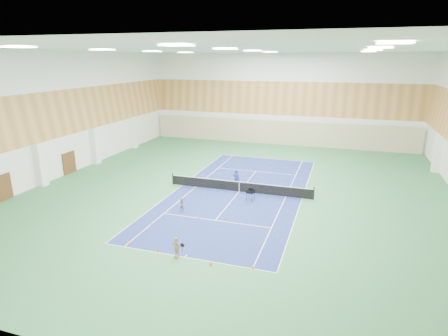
% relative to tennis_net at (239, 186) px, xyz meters
% --- Properties ---
extents(ground, '(40.00, 40.00, 0.00)m').
position_rel_tennis_net_xyz_m(ground, '(0.00, 0.00, -0.55)').
color(ground, '#307042').
rests_on(ground, ground).
extents(room_shell, '(36.00, 40.00, 12.00)m').
position_rel_tennis_net_xyz_m(room_shell, '(0.00, 0.00, 5.45)').
color(room_shell, white).
rests_on(room_shell, ground).
extents(wood_cladding, '(36.00, 40.00, 8.00)m').
position_rel_tennis_net_xyz_m(wood_cladding, '(0.00, 0.00, 7.45)').
color(wood_cladding, '#C68949').
rests_on(wood_cladding, room_shell).
extents(ceiling_light_grid, '(21.40, 25.40, 0.06)m').
position_rel_tennis_net_xyz_m(ceiling_light_grid, '(0.00, 0.00, 11.37)').
color(ceiling_light_grid, silver).
rests_on(ceiling_light_grid, room_shell).
extents(court_surface, '(10.97, 23.77, 0.01)m').
position_rel_tennis_net_xyz_m(court_surface, '(0.00, 0.00, -0.55)').
color(court_surface, navy).
rests_on(court_surface, ground).
extents(tennis_balls_scatter, '(10.57, 22.77, 0.07)m').
position_rel_tennis_net_xyz_m(tennis_balls_scatter, '(0.00, 0.00, -0.50)').
color(tennis_balls_scatter, '#BEDC25').
rests_on(tennis_balls_scatter, ground).
extents(tennis_net, '(12.80, 0.10, 1.10)m').
position_rel_tennis_net_xyz_m(tennis_net, '(0.00, 0.00, 0.00)').
color(tennis_net, black).
rests_on(tennis_net, ground).
extents(back_curtain, '(35.40, 0.16, 3.20)m').
position_rel_tennis_net_xyz_m(back_curtain, '(0.00, 19.75, 1.05)').
color(back_curtain, '#C6B793').
rests_on(back_curtain, ground).
extents(door_left_a, '(0.08, 1.80, 2.20)m').
position_rel_tennis_net_xyz_m(door_left_a, '(-17.92, -8.00, 0.55)').
color(door_left_a, '#593319').
rests_on(door_left_a, ground).
extents(door_left_b, '(0.08, 1.80, 2.20)m').
position_rel_tennis_net_xyz_m(door_left_b, '(-17.92, 0.00, 0.55)').
color(door_left_b, '#593319').
rests_on(door_left_b, ground).
extents(coach, '(0.69, 0.51, 1.75)m').
position_rel_tennis_net_xyz_m(coach, '(-0.51, 0.85, 0.32)').
color(coach, navy).
rests_on(coach, ground).
extents(child_court, '(0.55, 0.44, 1.08)m').
position_rel_tennis_net_xyz_m(child_court, '(-2.97, -5.60, -0.01)').
color(child_court, gray).
rests_on(child_court, ground).
extents(child_apron, '(0.83, 0.61, 1.31)m').
position_rel_tennis_net_xyz_m(child_apron, '(-0.46, -12.03, 0.10)').
color(child_apron, tan).
rests_on(child_apron, ground).
extents(ball_cart, '(0.68, 0.68, 0.99)m').
position_rel_tennis_net_xyz_m(ball_cart, '(1.46, -1.77, -0.05)').
color(ball_cart, black).
rests_on(ball_cart, ground).
extents(cone_svc_a, '(0.21, 0.21, 0.23)m').
position_rel_tennis_net_xyz_m(cone_svc_a, '(-3.80, -6.13, -0.43)').
color(cone_svc_a, '#E6460C').
rests_on(cone_svc_a, ground).
extents(cone_svc_b, '(0.18, 0.18, 0.20)m').
position_rel_tennis_net_xyz_m(cone_svc_b, '(-1.26, -6.43, -0.45)').
color(cone_svc_b, '#F7520D').
rests_on(cone_svc_b, ground).
extents(cone_svc_c, '(0.18, 0.18, 0.19)m').
position_rel_tennis_net_xyz_m(cone_svc_c, '(0.63, -5.91, -0.45)').
color(cone_svc_c, '#EC560C').
rests_on(cone_svc_c, ground).
extents(cone_svc_d, '(0.21, 0.21, 0.23)m').
position_rel_tennis_net_xyz_m(cone_svc_d, '(3.78, -6.86, -0.43)').
color(cone_svc_d, '#EA5D0C').
rests_on(cone_svc_d, ground).
extents(cone_base_a, '(0.19, 0.19, 0.21)m').
position_rel_tennis_net_xyz_m(cone_base_a, '(-4.15, -11.34, -0.44)').
color(cone_base_a, orange).
rests_on(cone_base_a, ground).
extents(cone_base_b, '(0.20, 0.20, 0.22)m').
position_rel_tennis_net_xyz_m(cone_base_b, '(-1.77, -11.75, -0.44)').
color(cone_base_b, '#DF4F0B').
rests_on(cone_base_b, ground).
extents(cone_base_c, '(0.21, 0.21, 0.23)m').
position_rel_tennis_net_xyz_m(cone_base_c, '(1.77, -12.23, -0.44)').
color(cone_base_c, '#DA5F0B').
rests_on(cone_base_c, ground).
extents(cone_base_d, '(0.18, 0.18, 0.20)m').
position_rel_tennis_net_xyz_m(cone_base_d, '(4.12, -11.82, -0.45)').
color(cone_base_d, orange).
rests_on(cone_base_d, ground).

